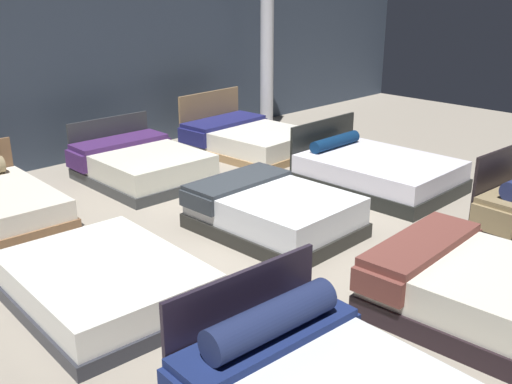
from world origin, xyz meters
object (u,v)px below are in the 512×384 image
(support_pillar, at_px, (267,44))
(bed_4, at_px, (273,212))
(bed_3, at_px, (105,283))
(bed_8, at_px, (248,139))
(bed_7, at_px, (141,165))
(bed_1, at_px, (484,293))
(bed_5, at_px, (376,172))

(support_pillar, bearing_deg, bed_4, -134.71)
(bed_4, bearing_deg, bed_3, -179.62)
(bed_3, distance_m, bed_4, 2.40)
(bed_4, bearing_deg, bed_8, 49.74)
(bed_4, height_order, bed_7, bed_7)
(bed_1, xyz_separation_m, support_pillar, (3.75, 6.46, 1.48))
(bed_8, bearing_deg, bed_3, -151.44)
(bed_4, xyz_separation_m, bed_5, (2.28, 0.05, -0.01))
(bed_8, bearing_deg, bed_1, -116.20)
(bed_3, bearing_deg, support_pillar, 35.11)
(bed_1, bearing_deg, bed_7, 86.39)
(bed_7, bearing_deg, bed_1, -89.56)
(bed_7, bearing_deg, bed_5, -48.89)
(bed_1, xyz_separation_m, bed_7, (0.07, 5.56, -0.02))
(bed_1, bearing_deg, bed_4, 85.26)
(bed_4, xyz_separation_m, bed_7, (-0.02, 2.80, -0.01))
(bed_7, relative_size, support_pillar, 0.56)
(bed_3, height_order, support_pillar, support_pillar)
(bed_1, height_order, bed_8, bed_8)
(bed_4, relative_size, bed_7, 0.99)
(bed_3, bearing_deg, bed_7, 53.58)
(bed_8, bearing_deg, support_pillar, 29.33)
(bed_8, bearing_deg, bed_5, -93.30)
(bed_4, bearing_deg, support_pillar, 44.04)
(bed_3, height_order, bed_5, bed_5)
(bed_1, bearing_deg, bed_5, 47.02)
(bed_5, distance_m, bed_7, 3.58)
(bed_8, height_order, support_pillar, support_pillar)
(bed_5, relative_size, bed_7, 1.11)
(bed_4, distance_m, bed_8, 3.63)
(bed_3, height_order, bed_4, bed_4)
(bed_4, bearing_deg, bed_5, 0.08)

